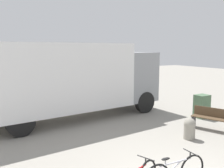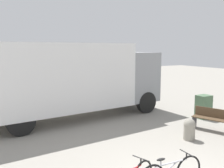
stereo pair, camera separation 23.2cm
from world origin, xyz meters
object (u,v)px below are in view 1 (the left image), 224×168
bollard_near_bench (190,128)px  utility_box (202,106)px  park_bench (218,119)px  delivery_truck (71,77)px

bollard_near_bench → utility_box: size_ratio=0.71×
park_bench → bollard_near_bench: size_ratio=2.60×
delivery_truck → bollard_near_bench: (2.50, -4.54, -1.46)m
bollard_near_bench → utility_box: bearing=31.9°
bollard_near_bench → utility_box: 3.05m
park_bench → delivery_truck: bearing=22.2°
delivery_truck → park_bench: 6.22m
bollard_near_bench → delivery_truck: bearing=118.9°
park_bench → bollard_near_bench: bearing=71.1°
park_bench → bollard_near_bench: park_bench is taller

